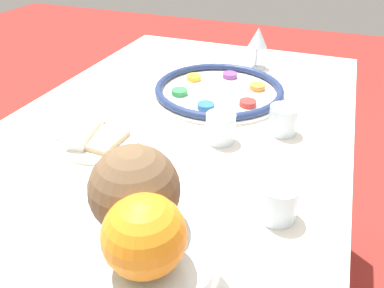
{
  "coord_description": "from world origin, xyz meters",
  "views": [
    {
      "loc": [
        0.64,
        0.32,
        1.22
      ],
      "look_at": [
        0.05,
        0.09,
        0.82
      ],
      "focal_mm": 35.0,
      "sensor_mm": 36.0,
      "label": 1
    }
  ],
  "objects": [
    {
      "name": "fruit_stand",
      "position": [
        0.37,
        0.14,
        0.87
      ],
      "size": [
        0.23,
        0.23,
        0.11
      ],
      "color": "silver",
      "rests_on": "dining_table"
    },
    {
      "name": "orange_fruit",
      "position": [
        0.41,
        0.18,
        0.94
      ],
      "size": [
        0.09,
        0.09,
        0.09
      ],
      "color": "orange",
      "rests_on": "fruit_stand"
    },
    {
      "name": "napkin_roll",
      "position": [
        0.05,
        -0.16,
        0.8
      ],
      "size": [
        0.15,
        0.07,
        0.04
      ],
      "color": "white",
      "rests_on": "dining_table"
    },
    {
      "name": "spoon",
      "position": [
        0.02,
        -0.2,
        0.78
      ],
      "size": [
        0.15,
        0.07,
        0.01
      ],
      "color": "silver",
      "rests_on": "dining_table"
    },
    {
      "name": "cup_near",
      "position": [
        -0.05,
        0.12,
        0.81
      ],
      "size": [
        0.07,
        0.07,
        0.07
      ],
      "color": "silver",
      "rests_on": "dining_table"
    },
    {
      "name": "bread_plate",
      "position": [
        0.06,
        -0.12,
        0.79
      ],
      "size": [
        0.17,
        0.17,
        0.02
      ],
      "color": "silver",
      "rests_on": "dining_table"
    },
    {
      "name": "dining_table",
      "position": [
        0.0,
        0.0,
        0.39
      ],
      "size": [
        1.44,
        0.81,
        0.78
      ],
      "color": "silver",
      "rests_on": "ground_plane"
    },
    {
      "name": "seder_plate",
      "position": [
        -0.27,
        0.05,
        0.79
      ],
      "size": [
        0.35,
        0.35,
        0.03
      ],
      "color": "white",
      "rests_on": "dining_table"
    },
    {
      "name": "cup_mid",
      "position": [
        -0.13,
        0.25,
        0.81
      ],
      "size": [
        0.07,
        0.07,
        0.07
      ],
      "color": "silver",
      "rests_on": "dining_table"
    },
    {
      "name": "wine_glass",
      "position": [
        -0.52,
        0.1,
        0.87
      ],
      "size": [
        0.07,
        0.07,
        0.13
      ],
      "color": "silver",
      "rests_on": "dining_table"
    },
    {
      "name": "cup_far",
      "position": [
        0.15,
        0.29,
        0.81
      ],
      "size": [
        0.07,
        0.07,
        0.07
      ],
      "color": "silver",
      "rests_on": "dining_table"
    },
    {
      "name": "coconut",
      "position": [
        0.35,
        0.14,
        0.95
      ],
      "size": [
        0.11,
        0.11,
        0.11
      ],
      "color": "brown",
      "rests_on": "fruit_stand"
    }
  ]
}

